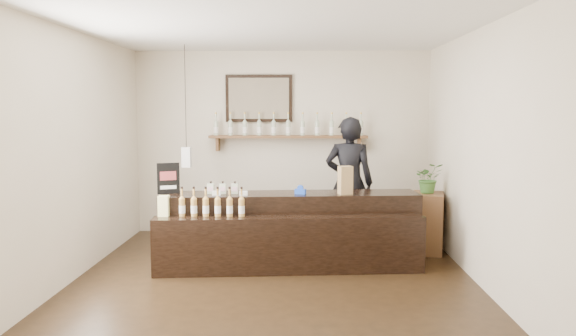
# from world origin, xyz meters

# --- Properties ---
(ground) EXTENTS (5.00, 5.00, 0.00)m
(ground) POSITION_xyz_m (0.00, 0.00, 0.00)
(ground) COLOR black
(ground) RESTS_ON ground
(room_shell) EXTENTS (5.00, 5.00, 5.00)m
(room_shell) POSITION_xyz_m (0.00, 0.00, 1.70)
(room_shell) COLOR beige
(room_shell) RESTS_ON ground
(back_wall_decor) EXTENTS (2.66, 0.96, 1.69)m
(back_wall_decor) POSITION_xyz_m (-0.15, 2.37, 1.76)
(back_wall_decor) COLOR brown
(back_wall_decor) RESTS_ON ground
(counter) EXTENTS (3.20, 1.10, 1.04)m
(counter) POSITION_xyz_m (0.16, 0.58, 0.42)
(counter) COLOR black
(counter) RESTS_ON ground
(promo_sign) EXTENTS (0.26, 0.12, 0.38)m
(promo_sign) POSITION_xyz_m (-1.32, 0.61, 1.07)
(promo_sign) COLOR black
(promo_sign) RESTS_ON counter
(paper_bag) EXTENTS (0.19, 0.16, 0.34)m
(paper_bag) POSITION_xyz_m (0.84, 0.63, 1.06)
(paper_bag) COLOR #9F7F4D
(paper_bag) RESTS_ON counter
(tape_dispenser) EXTENTS (0.14, 0.09, 0.11)m
(tape_dispenser) POSITION_xyz_m (0.29, 0.62, 0.93)
(tape_dispenser) COLOR blue
(tape_dispenser) RESTS_ON counter
(side_cabinet) EXTENTS (0.52, 0.63, 0.80)m
(side_cabinet) POSITION_xyz_m (2.00, 1.30, 0.40)
(side_cabinet) COLOR brown
(side_cabinet) RESTS_ON ground
(potted_plant) EXTENTS (0.39, 0.34, 0.40)m
(potted_plant) POSITION_xyz_m (2.00, 1.30, 1.00)
(potted_plant) COLOR #3C6C2B
(potted_plant) RESTS_ON side_cabinet
(shopkeeper) EXTENTS (0.82, 0.62, 2.05)m
(shopkeeper) POSITION_xyz_m (0.96, 1.55, 1.03)
(shopkeeper) COLOR black
(shopkeeper) RESTS_ON ground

